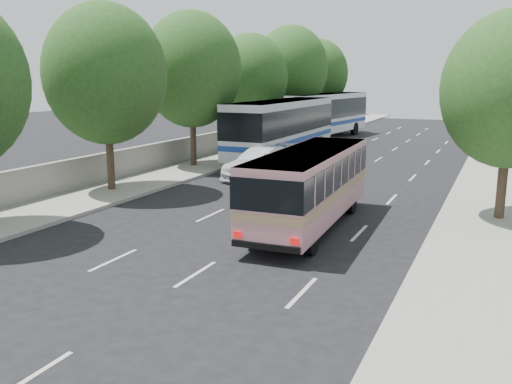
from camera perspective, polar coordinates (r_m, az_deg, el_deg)
The scene contains 15 objects.
ground at distance 17.72m, azimuth -5.82°, elevation -6.05°, with size 120.00×120.00×0.00m, color black.
sidewalk_left at distance 38.87m, azimuth -1.72°, elevation 4.03°, with size 4.00×90.00×0.15m, color #9E998E.
sidewalk_right at distance 34.90m, azimuth 24.18°, elevation 2.03°, with size 4.00×90.00×0.12m, color #9E998E.
low_wall at distance 39.59m, azimuth -4.07°, elevation 5.36°, with size 0.30×90.00×1.50m, color #9E998E.
tree_left_b at distance 26.60m, azimuth -15.54°, elevation 12.33°, with size 5.70×5.70×8.88m.
tree_left_c at distance 33.25m, azimuth -6.75°, elevation 13.06°, with size 6.00×6.00×9.35m.
tree_left_d at distance 40.25m, azimuth -0.55°, elevation 12.25°, with size 5.52×5.52×8.60m.
tree_left_e at distance 47.59m, azimuth 3.78°, elevation 13.15°, with size 6.30×6.30×9.82m.
tree_left_f at distance 55.18m, azimuth 6.62°, elevation 12.49°, with size 5.88×5.88×9.16m.
pink_bus at distance 19.87m, azimuth 5.73°, elevation 1.26°, with size 2.68×9.10×2.87m.
pink_taxi at distance 26.70m, azimuth 1.45°, elevation 1.98°, with size 1.94×4.81×1.64m, color #FD169A.
white_pickup at distance 30.08m, azimuth 0.53°, elevation 3.16°, with size 2.36×5.81×1.68m, color white.
tour_coach_front at distance 36.71m, azimuth 2.80°, elevation 7.16°, with size 2.91×13.19×3.95m.
tour_coach_rear at distance 49.62m, azimuth 7.20°, elevation 8.39°, with size 4.49×13.64×4.01m.
taxi_roof_sign at distance 26.56m, azimuth 1.46°, elevation 3.91°, with size 0.55×0.18×0.18m, color silver.
Camera 1 is at (8.62, -14.48, 5.48)m, focal length 38.00 mm.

